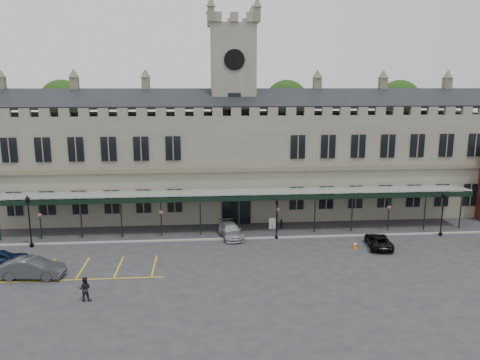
{
  "coord_description": "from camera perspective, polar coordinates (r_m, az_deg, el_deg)",
  "views": [
    {
      "loc": [
        -3.8,
        -39.36,
        15.25
      ],
      "look_at": [
        0.0,
        6.0,
        6.0
      ],
      "focal_mm": 35.0,
      "sensor_mm": 36.0,
      "label": 1
    }
  ],
  "objects": [
    {
      "name": "lamp_post_mid",
      "position": [
        47.11,
        4.49,
        -4.23
      ],
      "size": [
        0.4,
        0.4,
        4.25
      ],
      "color": "black",
      "rests_on": "ground"
    },
    {
      "name": "parking_markings",
      "position": [
        42.07,
        -18.78,
        -10.41
      ],
      "size": [
        16.0,
        6.0,
        0.01
      ],
      "primitive_type": null,
      "color": "gold",
      "rests_on": "ground"
    },
    {
      "name": "ground",
      "position": [
        42.39,
        0.69,
        -9.6
      ],
      "size": [
        140.0,
        140.0,
        0.0
      ],
      "primitive_type": "plane",
      "color": "#29292C"
    },
    {
      "name": "tree_behind_left",
      "position": [
        66.93,
        -20.81,
        8.66
      ],
      "size": [
        6.0,
        6.0,
        16.0
      ],
      "color": "#332314",
      "rests_on": "ground"
    },
    {
      "name": "canopy",
      "position": [
        48.71,
        -0.14,
        -3.81
      ],
      "size": [
        50.0,
        4.1,
        4.3
      ],
      "color": "#8C9E93",
      "rests_on": "ground"
    },
    {
      "name": "lamp_post_right",
      "position": [
        52.13,
        23.47,
        -3.31
      ],
      "size": [
        0.45,
        0.45,
        4.71
      ],
      "color": "black",
      "rests_on": "ground"
    },
    {
      "name": "traffic_cone",
      "position": [
        46.15,
        13.85,
        -7.7
      ],
      "size": [
        0.45,
        0.45,
        0.71
      ],
      "rotation": [
        0.0,
        0.0,
        0.42
      ],
      "color": "#E04F07",
      "rests_on": "ground"
    },
    {
      "name": "station_building",
      "position": [
        56.1,
        -0.85,
        2.48
      ],
      "size": [
        60.0,
        10.36,
        17.3
      ],
      "color": "#686457",
      "rests_on": "ground"
    },
    {
      "name": "car_left_a",
      "position": [
        45.1,
        -27.22,
        -8.55
      ],
      "size": [
        4.94,
        3.18,
        1.56
      ],
      "primitive_type": "imported",
      "rotation": [
        0.0,
        0.0,
        1.89
      ],
      "color": "black",
      "rests_on": "ground"
    },
    {
      "name": "tree_behind_right",
      "position": [
        70.16,
        18.79,
        8.89
      ],
      "size": [
        6.0,
        6.0,
        16.0
      ],
      "color": "#332314",
      "rests_on": "ground"
    },
    {
      "name": "kerb",
      "position": [
        47.52,
        0.05,
        -7.16
      ],
      "size": [
        60.0,
        0.4,
        0.12
      ],
      "primitive_type": "cube",
      "color": "gray",
      "rests_on": "ground"
    },
    {
      "name": "clock_tower",
      "position": [
        55.53,
        -0.87,
        9.28
      ],
      "size": [
        5.6,
        5.6,
        24.8
      ],
      "color": "#686457",
      "rests_on": "ground"
    },
    {
      "name": "lamp_post_left",
      "position": [
        48.75,
        -24.32,
        -4.09
      ],
      "size": [
        0.48,
        0.48,
        5.09
      ],
      "color": "black",
      "rests_on": "ground"
    },
    {
      "name": "car_left_b",
      "position": [
        41.69,
        -24.0,
        -9.79
      ],
      "size": [
        5.15,
        2.19,
        1.65
      ],
      "primitive_type": "imported",
      "rotation": [
        0.0,
        0.0,
        1.48
      ],
      "color": "#393B41",
      "rests_on": "ground"
    },
    {
      "name": "tree_behind_mid",
      "position": [
        65.48,
        5.67,
        9.3
      ],
      "size": [
        6.0,
        6.0,
        16.0
      ],
      "color": "#332314",
      "rests_on": "ground"
    },
    {
      "name": "person_a",
      "position": [
        42.57,
        -24.25,
        -9.38
      ],
      "size": [
        0.63,
        0.72,
        1.66
      ],
      "primitive_type": "imported",
      "rotation": [
        0.0,
        0.0,
        1.08
      ],
      "color": "black",
      "rests_on": "ground"
    },
    {
      "name": "car_van",
      "position": [
        47.05,
        16.53,
        -7.12
      ],
      "size": [
        2.73,
        4.75,
        1.25
      ],
      "primitive_type": "imported",
      "rotation": [
        0.0,
        0.0,
        2.99
      ],
      "color": "black",
      "rests_on": "ground"
    },
    {
      "name": "sign_board",
      "position": [
        50.71,
        3.95,
        -5.34
      ],
      "size": [
        0.71,
        0.06,
        1.22
      ],
      "rotation": [
        0.0,
        0.0,
        0.0
      ],
      "color": "black",
      "rests_on": "ground"
    },
    {
      "name": "person_b",
      "position": [
        36.21,
        -18.39,
        -12.48
      ],
      "size": [
        0.92,
        0.73,
        1.81
      ],
      "primitive_type": "imported",
      "rotation": [
        0.0,
        0.0,
        3.08
      ],
      "color": "black",
      "rests_on": "ground"
    },
    {
      "name": "car_taxi",
      "position": [
        47.95,
        -1.14,
        -6.19
      ],
      "size": [
        2.75,
        5.03,
        1.38
      ],
      "primitive_type": "imported",
      "rotation": [
        0.0,
        0.0,
        0.18
      ],
      "color": "#9EA1A6",
      "rests_on": "ground"
    },
    {
      "name": "bollard_left",
      "position": [
        51.5,
        -0.94,
        -5.18
      ],
      "size": [
        0.17,
        0.17,
        0.97
      ],
      "primitive_type": "cylinder",
      "color": "black",
      "rests_on": "ground"
    },
    {
      "name": "bollard_right",
      "position": [
        51.21,
        5.05,
        -5.33
      ],
      "size": [
        0.17,
        0.17,
        0.94
      ],
      "primitive_type": "cylinder",
      "color": "black",
      "rests_on": "ground"
    }
  ]
}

